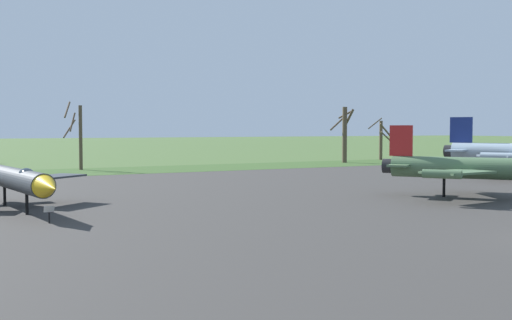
{
  "coord_description": "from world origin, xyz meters",
  "views": [
    {
      "loc": [
        -24.0,
        -15.47,
        4.72
      ],
      "look_at": [
        -5.32,
        18.88,
        2.75
      ],
      "focal_mm": 43.85,
      "sensor_mm": 36.0,
      "label": 1
    }
  ],
  "objects": [
    {
      "name": "grass_verge_strip",
      "position": [
        0.0,
        52.5,
        0.03
      ],
      "size": [
        157.85,
        12.0,
        0.06
      ],
      "primitive_type": "cube",
      "color": "#345124",
      "rests_on": "ground"
    },
    {
      "name": "bare_tree_right_of_center",
      "position": [
        27.49,
        53.8,
        4.21
      ],
      "size": [
        3.02,
        2.45,
        7.67
      ],
      "color": "brown",
      "rests_on": "ground"
    },
    {
      "name": "jet_fighter_rear_left",
      "position": [
        -19.08,
        22.12,
        1.87
      ],
      "size": [
        9.76,
        13.63,
        4.23
      ],
      "color": "#33383D",
      "rests_on": "ground"
    },
    {
      "name": "bare_tree_far_right",
      "position": [
        36.8,
        57.23,
        3.27
      ],
      "size": [
        2.76,
        2.85,
        6.37
      ],
      "color": "brown",
      "rests_on": "ground"
    },
    {
      "name": "bare_tree_center",
      "position": [
        -7.97,
        56.11,
        4.15
      ],
      "size": [
        2.21,
        2.85,
        7.82
      ],
      "color": "brown",
      "rests_on": "ground"
    },
    {
      "name": "jet_fighter_front_left",
      "position": [
        9.23,
        13.29,
        2.1
      ],
      "size": [
        11.41,
        13.11,
        4.95
      ],
      "color": "#4C6B47",
      "rests_on": "ground"
    },
    {
      "name": "info_placard_rear_left",
      "position": [
        -18.35,
        16.26,
        0.59
      ],
      "size": [
        0.51,
        0.31,
        0.93
      ],
      "color": "black",
      "rests_on": "ground"
    },
    {
      "name": "asphalt_apron",
      "position": [
        0.0,
        17.44,
        0.03
      ],
      "size": [
        97.85,
        58.12,
        0.05
      ],
      "primitive_type": "cube",
      "color": "#383533",
      "rests_on": "ground"
    }
  ]
}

